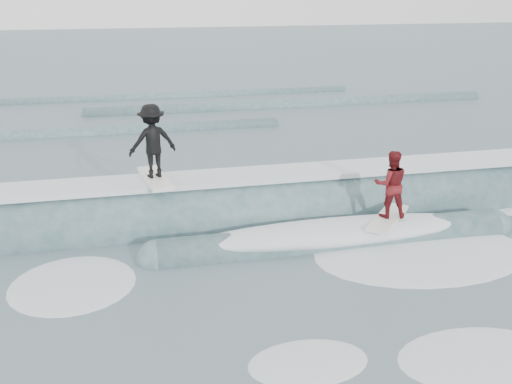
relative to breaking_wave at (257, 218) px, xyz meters
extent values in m
plane|color=#40545E|center=(-0.19, -3.00, -0.04)|extent=(160.00, 160.00, 0.00)
cylinder|color=#335656|center=(-0.19, 0.24, -0.04)|extent=(21.90, 2.31, 2.31)
cylinder|color=#335656|center=(1.61, -1.96, -0.04)|extent=(9.00, 1.02, 1.02)
sphere|color=#335656|center=(-2.89, -1.96, -0.04)|extent=(1.02, 1.02, 1.02)
sphere|color=#335656|center=(6.11, -1.96, -0.04)|extent=(1.02, 1.02, 1.02)
cube|color=white|center=(-0.19, 0.24, 1.19)|extent=(18.00, 1.30, 0.14)
ellipsoid|color=white|center=(1.61, -1.96, 0.26)|extent=(7.60, 1.30, 0.60)
cube|color=white|center=(-2.75, 0.24, 1.31)|extent=(0.88, 2.06, 0.10)
imported|color=black|center=(-2.75, 0.24, 2.33)|extent=(1.39, 0.99, 1.94)
cube|color=silver|center=(3.02, -1.96, 0.53)|extent=(1.73, 1.87, 0.10)
imported|color=#5C1114|center=(3.02, -1.96, 1.45)|extent=(0.96, 0.82, 1.74)
ellipsoid|color=white|center=(-4.78, -2.72, -0.04)|extent=(3.21, 2.19, 0.10)
ellipsoid|color=white|center=(2.44, -7.02, -0.04)|extent=(2.90, 1.98, 0.10)
ellipsoid|color=white|center=(3.48, -2.94, -0.04)|extent=(4.30, 2.93, 0.10)
ellipsoid|color=white|center=(-0.55, -6.51, -0.04)|extent=(2.58, 1.76, 0.10)
cylinder|color=#335656|center=(-7.56, 11.00, -0.04)|extent=(22.00, 0.70, 0.70)
cylinder|color=#335656|center=(5.42, 15.00, -0.04)|extent=(22.00, 0.80, 0.80)
cylinder|color=#335656|center=(-1.12, 19.00, -0.04)|extent=(22.00, 0.60, 0.60)
camera|label=1|loc=(-3.27, -14.43, 6.17)|focal=40.00mm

